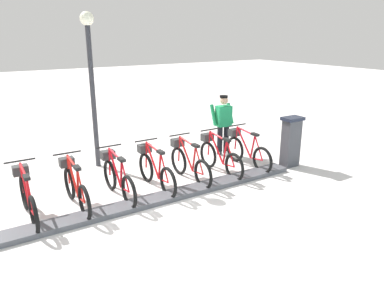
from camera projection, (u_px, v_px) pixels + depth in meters
The scene contains 12 objects.
ground_plane at pixel (159, 201), 7.44m from camera, with size 60.00×60.00×0.00m, color silver.
dock_rail_base at pixel (159, 198), 7.42m from camera, with size 0.44×6.81×0.10m, color #47474C.
payment_kiosk at pixel (291, 141), 9.21m from camera, with size 0.36×0.52×1.28m.
bike_docked_0 at pixel (246, 150), 9.25m from camera, with size 1.72×0.54×1.02m.
bike_docked_1 at pixel (219, 156), 8.81m from camera, with size 1.72×0.54×1.02m.
bike_docked_2 at pixel (189, 162), 8.37m from camera, with size 1.72×0.54×1.02m.
bike_docked_3 at pixel (155, 170), 7.94m from camera, with size 1.72×0.54×1.02m.
bike_docked_4 at pixel (117, 178), 7.50m from camera, with size 1.72×0.54×1.02m.
bike_docked_5 at pixel (75, 187), 7.06m from camera, with size 1.72×0.54×1.02m.
bike_docked_6 at pixel (27, 197), 6.62m from camera, with size 1.72×0.54×1.02m.
worker_near_rack at pixel (223, 123), 10.04m from camera, with size 0.52×0.66×1.66m.
lamp_post at pixel (91, 68), 8.69m from camera, with size 0.32×0.32×3.75m.
Camera 1 is at (-6.09, 3.05, 3.27)m, focal length 34.24 mm.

